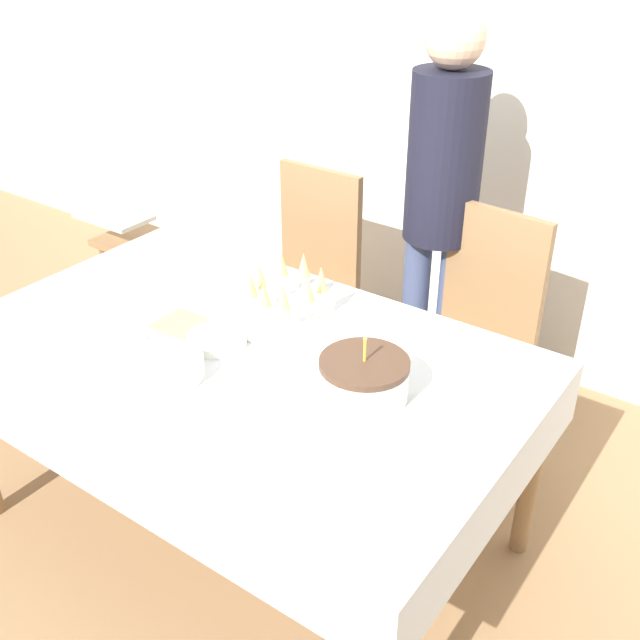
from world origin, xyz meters
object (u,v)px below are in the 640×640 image
Objects in this scene: champagne_tray at (284,295)px; dining_chair_far_left at (305,274)px; dining_chair_far_right at (475,328)px; gift_bag at (9,373)px; person_standing at (442,189)px; plate_stack_main at (163,368)px; high_chair at (133,255)px; birthday_cake at (364,379)px; plate_stack_dessert at (217,339)px.

dining_chair_far_left is at bearing 121.41° from champagne_tray.
dining_chair_far_right is 3.63× the size of gift_bag.
person_standing is at bearing 147.90° from dining_chair_far_right.
dining_chair_far_right is 1.22m from plate_stack_main.
champagne_tray is 0.50× the size of high_chair.
dining_chair_far_right is 3.95× the size of birthday_cake.
dining_chair_far_left is 1.16m from plate_stack_main.
person_standing reaches higher than dining_chair_far_left.
plate_stack_main is 0.22m from plate_stack_dessert.
gift_bag is at bearing -169.92° from champagne_tray.
dining_chair_far_right is at bearing 7.25° from high_chair.
dining_chair_far_left is 2.76× the size of champagne_tray.
high_chair is (-1.23, 0.42, -0.35)m from champagne_tray.
dining_chair_far_left is 1.21m from birthday_cake.
plate_stack_dessert is at bearing -101.76° from person_standing.
person_standing is 1.51m from high_chair.
gift_bag is at bearing 169.99° from plate_stack_main.
plate_stack_dessert is (-0.47, -0.87, 0.22)m from dining_chair_far_right.
person_standing is (0.22, 1.04, 0.22)m from plate_stack_dessert.
champagne_tray is 0.22× the size of person_standing.
birthday_cake is at bearing 25.44° from plate_stack_main.
birthday_cake is 0.52m from plate_stack_dessert.
birthday_cake is 0.70× the size of champagne_tray.
plate_stack_dessert is 0.11× the size of person_standing.
dining_chair_far_right is 2.00m from gift_bag.
champagne_tray reaches higher than plate_stack_main.
dining_chair_far_left is 0.79m from dining_chair_far_right.
birthday_cake is at bearing -87.10° from dining_chair_far_right.
birthday_cake is at bearing -73.34° from person_standing.
dining_chair_far_right is 2.76× the size of champagne_tray.
dining_chair_far_right is 0.60× the size of person_standing.
plate_stack_main is 1.27× the size of plate_stack_dessert.
champagne_tray is at bearing -58.59° from dining_chair_far_left.
person_standing is 2.01m from gift_bag.
birthday_cake is at bearing 3.03° from plate_stack_dessert.
plate_stack_main is (-0.48, -1.10, 0.23)m from dining_chair_far_right.
dining_chair_far_right is at bearing 57.48° from champagne_tray.
high_chair reaches higher than gift_bag.
birthday_cake is 1.07m from person_standing.
dining_chair_far_right reaches higher than birthday_cake.
high_chair is (-1.16, 0.67, -0.28)m from plate_stack_dessert.
dining_chair_far_left reaches higher than plate_stack_dessert.
birthday_cake reaches higher than champagne_tray.
dining_chair_far_right reaches higher than champagne_tray.
champagne_tray is at bearing -122.52° from dining_chair_far_right.
dining_chair_far_left is at bearing -162.89° from person_standing.
dining_chair_far_left is 0.95m from plate_stack_dessert.
plate_stack_dessert is at bearing -106.74° from champagne_tray.
dining_chair_far_left is 0.87m from high_chair.
high_chair is at bearing 150.06° from plate_stack_dessert.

